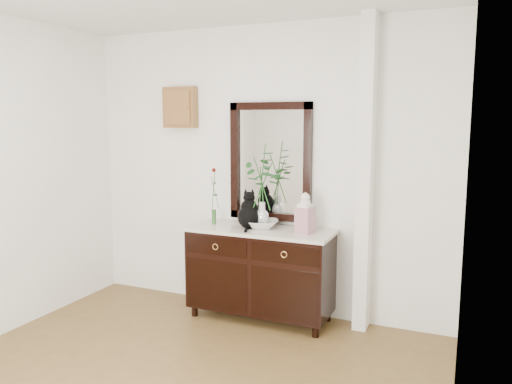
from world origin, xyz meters
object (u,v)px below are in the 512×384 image
at_px(sideboard, 260,269).
at_px(lotus_bowl, 262,224).
at_px(ginger_jar, 305,212).
at_px(cat, 249,210).

bearing_deg(sideboard, lotus_bowl, 90.31).
bearing_deg(lotus_bowl, ginger_jar, -5.65).
bearing_deg(cat, sideboard, -22.55).
xyz_separation_m(cat, lotus_bowl, (0.12, 0.04, -0.13)).
relative_size(cat, ginger_jar, 0.91).
bearing_deg(lotus_bowl, sideboard, -89.69).
distance_m(sideboard, lotus_bowl, 0.41).
bearing_deg(cat, ginger_jar, -21.54).
height_order(sideboard, lotus_bowl, lotus_bowl).
bearing_deg(sideboard, cat, 178.37).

